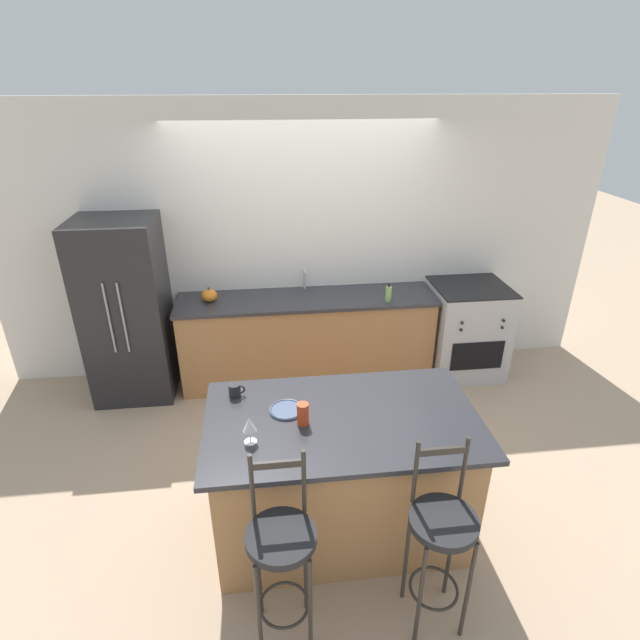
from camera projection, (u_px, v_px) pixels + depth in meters
ground_plane at (311, 394)px, 4.95m from camera, size 18.00×18.00×0.00m
wall_back at (303, 243)px, 4.95m from camera, size 6.00×0.07×2.70m
back_counter at (307, 337)px, 5.08m from camera, size 2.52×0.64×0.90m
sink_faucet at (305, 277)px, 4.99m from camera, size 0.02×0.13×0.22m
kitchen_island at (341, 474)px, 3.30m from camera, size 1.72×1.00×0.93m
refrigerator at (127, 311)px, 4.67m from camera, size 0.73×0.70×1.74m
oven_range at (465, 329)px, 5.18m from camera, size 0.74×0.72×0.96m
bar_stool_near at (282, 553)px, 2.56m from camera, size 0.36×0.36×1.18m
bar_stool_far at (441, 537)px, 2.65m from camera, size 0.36×0.36×1.18m
dinner_plate at (287, 410)px, 3.16m from camera, size 0.22×0.22×0.02m
wine_glass at (249, 425)px, 2.84m from camera, size 0.08×0.08×0.17m
coffee_mug at (235, 390)px, 3.30m from camera, size 0.11×0.08×0.09m
tumbler_cup at (303, 414)px, 3.02m from camera, size 0.07×0.07×0.14m
pumpkin_decoration at (209, 295)px, 4.76m from camera, size 0.15×0.15×0.14m
soap_bottle at (388, 294)px, 4.74m from camera, size 0.06×0.06×0.19m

